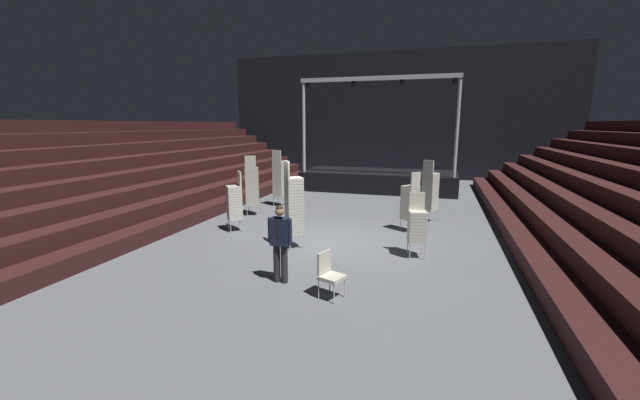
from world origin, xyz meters
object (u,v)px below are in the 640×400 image
at_px(chair_stack_mid_centre, 279,178).
at_px(loose_chair_near_man, 329,272).
at_px(chair_stack_mid_left, 430,191).
at_px(chair_stack_front_left, 410,202).
at_px(chair_stack_rear_left, 252,186).
at_px(stage_riser, 379,179).
at_px(chair_stack_mid_right, 294,205).
at_px(chair_stack_front_right, 235,202).
at_px(chair_stack_rear_right, 417,225).
at_px(man_with_tie, 280,239).

height_order(chair_stack_mid_centre, loose_chair_near_man, chair_stack_mid_centre).
bearing_deg(chair_stack_mid_left, chair_stack_front_left, -79.83).
distance_m(chair_stack_front_left, chair_stack_rear_left, 5.99).
relative_size(stage_riser, chair_stack_mid_right, 3.22).
bearing_deg(chair_stack_front_right, loose_chair_near_man, -173.21).
height_order(chair_stack_mid_centre, chair_stack_rear_left, chair_stack_mid_centre).
relative_size(chair_stack_mid_right, chair_stack_rear_right, 1.45).
bearing_deg(chair_stack_rear_right, stage_riser, -89.38).
distance_m(stage_riser, loose_chair_near_man, 13.40).
bearing_deg(stage_riser, chair_stack_rear_left, -117.50).
height_order(man_with_tie, chair_stack_mid_centre, chair_stack_mid_centre).
xyz_separation_m(chair_stack_mid_centre, chair_stack_rear_left, (-0.32, -1.91, -0.04)).
relative_size(chair_stack_front_right, chair_stack_mid_right, 0.79).
relative_size(chair_stack_mid_left, chair_stack_mid_centre, 0.93).
bearing_deg(chair_stack_front_right, chair_stack_rear_left, -28.72).
bearing_deg(loose_chair_near_man, stage_riser, -155.42).
xyz_separation_m(stage_riser, chair_stack_rear_right, (2.53, -10.36, 0.28)).
xyz_separation_m(chair_stack_mid_left, loose_chair_near_man, (-1.77, -7.07, -0.58)).
bearing_deg(chair_stack_mid_centre, chair_stack_mid_left, -1.41).
bearing_deg(loose_chair_near_man, man_with_tie, -88.36).
xyz_separation_m(chair_stack_mid_right, chair_stack_rear_right, (3.36, 0.19, -0.38)).
relative_size(chair_stack_mid_right, loose_chair_near_man, 2.62).
bearing_deg(chair_stack_front_right, chair_stack_front_left, -114.44).
bearing_deg(chair_stack_rear_right, chair_stack_rear_left, -39.19).
bearing_deg(loose_chair_near_man, chair_stack_mid_right, -126.87).
xyz_separation_m(chair_stack_front_left, chair_stack_rear_right, (0.36, -2.51, -0.13)).
distance_m(man_with_tie, chair_stack_front_left, 5.64).
height_order(man_with_tie, chair_stack_rear_right, man_with_tie).
relative_size(chair_stack_front_left, chair_stack_mid_right, 0.79).
xyz_separation_m(chair_stack_mid_right, chair_stack_rear_left, (-2.95, 3.28, -0.08)).
height_order(chair_stack_front_right, chair_stack_rear_left, chair_stack_rear_left).
distance_m(chair_stack_mid_centre, chair_stack_rear_right, 7.82).
bearing_deg(loose_chair_near_man, chair_stack_mid_left, -173.68).
distance_m(chair_stack_front_right, loose_chair_near_man, 5.79).
height_order(chair_stack_front_left, chair_stack_mid_centre, chair_stack_mid_centre).
bearing_deg(chair_stack_rear_left, chair_stack_mid_centre, 64.12).
relative_size(chair_stack_mid_centre, loose_chair_near_man, 2.53).
relative_size(chair_stack_front_right, chair_stack_rear_right, 1.15).
bearing_deg(chair_stack_mid_centre, chair_stack_front_right, -80.52).
bearing_deg(loose_chair_near_man, chair_stack_rear_left, -121.60).
bearing_deg(chair_stack_mid_left, stage_riser, 144.20).
bearing_deg(chair_stack_mid_left, man_with_tie, -83.68).
bearing_deg(chair_stack_mid_right, chair_stack_front_right, -150.69).
height_order(chair_stack_mid_left, chair_stack_mid_centre, chair_stack_mid_centre).
distance_m(chair_stack_front_left, chair_stack_mid_right, 4.04).
distance_m(chair_stack_mid_right, chair_stack_rear_right, 3.39).
height_order(stage_riser, chair_stack_front_left, stage_riser).
xyz_separation_m(chair_stack_front_left, loose_chair_near_man, (-1.19, -5.51, -0.45)).
height_order(chair_stack_front_left, chair_stack_front_right, same).
height_order(chair_stack_front_left, chair_stack_mid_right, chair_stack_mid_right).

